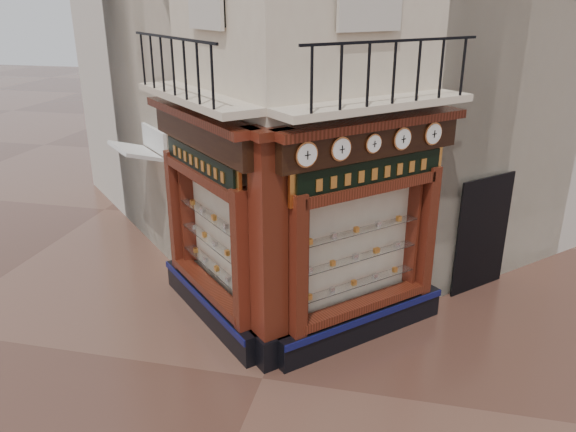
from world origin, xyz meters
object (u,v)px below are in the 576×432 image
(clock_b, at_px, (341,149))
(clock_e, at_px, (433,134))
(clock_d, at_px, (402,139))
(awning, at_px, (146,262))
(signboard_right, at_px, (372,173))
(signboard_left, at_px, (200,162))
(corner_pilaster, at_px, (269,256))
(clock_a, at_px, (306,155))
(clock_c, at_px, (373,144))

(clock_b, distance_m, clock_e, 1.92)
(clock_d, height_order, awning, clock_d)
(clock_b, xyz_separation_m, clock_e, (1.36, 1.36, -0.00))
(clock_b, bearing_deg, signboard_right, 8.61)
(clock_e, relative_size, signboard_left, 0.18)
(corner_pilaster, bearing_deg, clock_a, -46.81)
(awning, bearing_deg, clock_e, -146.83)
(clock_c, relative_size, clock_e, 0.80)
(clock_c, bearing_deg, clock_a, -180.00)
(corner_pilaster, bearing_deg, awning, 95.91)
(clock_e, bearing_deg, clock_c, 180.00)
(signboard_left, bearing_deg, clock_c, -137.93)
(corner_pilaster, bearing_deg, signboard_left, 100.25)
(clock_b, height_order, clock_d, same)
(clock_c, bearing_deg, clock_b, -180.00)
(corner_pilaster, distance_m, signboard_left, 2.12)
(clock_a, bearing_deg, clock_d, 0.00)
(awning, bearing_deg, clock_c, -157.77)
(clock_b, xyz_separation_m, awning, (-4.79, 2.64, -3.62))
(clock_e, bearing_deg, clock_b, 180.00)
(clock_a, height_order, signboard_right, clock_a)
(clock_b, height_order, signboard_right, clock_b)
(awning, bearing_deg, corner_pilaster, -174.09)
(clock_d, distance_m, signboard_right, 0.73)
(signboard_left, bearing_deg, clock_e, -123.79)
(clock_c, xyz_separation_m, awning, (-5.24, 2.20, -3.62))
(corner_pilaster, xyz_separation_m, signboard_left, (-1.46, 1.01, 1.15))
(clock_b, relative_size, signboard_right, 0.17)
(clock_a, xyz_separation_m, clock_c, (0.88, 0.88, 0.00))
(awning, xyz_separation_m, signboard_left, (2.31, -2.05, 3.10))
(clock_c, xyz_separation_m, signboard_right, (-0.01, 0.15, -0.52))
(signboard_right, bearing_deg, clock_d, -12.50)
(signboard_right, bearing_deg, corner_pilaster, 169.75)
(awning, height_order, signboard_left, signboard_left)
(signboard_left, bearing_deg, clock_d, -130.32)
(clock_e, xyz_separation_m, signboard_right, (-0.92, -0.76, -0.52))
(clock_c, bearing_deg, clock_d, -0.00)
(signboard_left, height_order, signboard_right, signboard_right)
(clock_a, bearing_deg, clock_b, 0.00)
(corner_pilaster, xyz_separation_m, clock_c, (1.47, 0.86, 1.67))
(clock_e, distance_m, signboard_right, 1.30)
(clock_a, xyz_separation_m, clock_e, (1.79, 1.79, 0.00))
(clock_d, relative_size, signboard_left, 0.18)
(corner_pilaster, height_order, clock_d, corner_pilaster)
(corner_pilaster, distance_m, clock_c, 2.39)
(signboard_left, bearing_deg, clock_b, -148.46)
(clock_a, xyz_separation_m, awning, (-4.35, 3.08, -3.62))
(corner_pilaster, bearing_deg, signboard_right, -10.25)
(awning, bearing_deg, clock_b, -163.88)
(clock_c, bearing_deg, signboard_left, 132.07)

